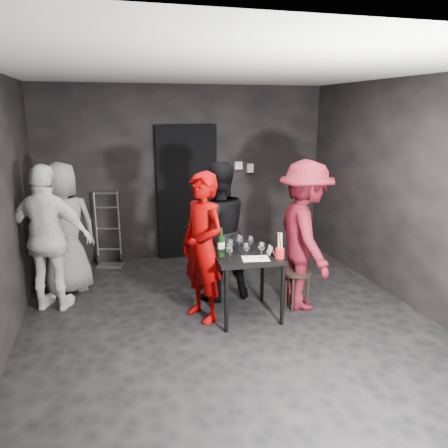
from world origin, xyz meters
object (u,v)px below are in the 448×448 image
object	(u,v)px
stool	(297,278)
server_red	(203,239)
breadstick_cup	(280,246)
man_maroon	(305,223)
bystander_cream	(48,227)
wine_bottle	(221,245)
woman_black	(217,222)
hand_truck	(109,251)
tasting_table	(246,262)
bystander_grey	(63,220)

from	to	relation	value
stool	server_red	bearing A→B (deg)	178.01
breadstick_cup	man_maroon	bearing A→B (deg)	34.77
stool	bystander_cream	bearing A→B (deg)	165.12
man_maroon	wine_bottle	size ratio (longest dim) A/B	6.44
stool	woman_black	world-z (taller)	woman_black
server_red	breadstick_cup	world-z (taller)	server_red
hand_truck	tasting_table	world-z (taller)	hand_truck
breadstick_cup	tasting_table	bearing A→B (deg)	144.03
bystander_cream	breadstick_cup	bearing A→B (deg)	177.33
tasting_table	woman_black	distance (m)	0.71
woman_black	bystander_cream	world-z (taller)	bystander_cream
bystander_grey	breadstick_cup	size ratio (longest dim) A/B	6.28
tasting_table	server_red	world-z (taller)	server_red
woman_black	wine_bottle	bearing A→B (deg)	73.62
hand_truck	woman_black	size ratio (longest dim) A/B	0.57
server_red	wine_bottle	xyz separation A→B (m)	(0.19, -0.08, -0.07)
bystander_grey	wine_bottle	world-z (taller)	bystander_grey
man_maroon	breadstick_cup	bearing A→B (deg)	129.52
bystander_cream	bystander_grey	bearing A→B (deg)	-84.22
tasting_table	bystander_grey	world-z (taller)	bystander_grey
bystander_cream	woman_black	bearing A→B (deg)	-166.00
hand_truck	wine_bottle	distance (m)	2.59
stool	server_red	world-z (taller)	server_red
hand_truck	server_red	world-z (taller)	server_red
wine_bottle	breadstick_cup	size ratio (longest dim) A/B	1.05
stool	breadstick_cup	distance (m)	0.68
bystander_cream	breadstick_cup	xyz separation A→B (m)	(2.46, -1.02, -0.12)
stool	server_red	distance (m)	1.28
man_maroon	wine_bottle	xyz separation A→B (m)	(-1.03, -0.07, -0.17)
hand_truck	server_red	distance (m)	2.46
server_red	wine_bottle	bearing A→B (deg)	42.17
stool	bystander_grey	xyz separation A→B (m)	(-2.69, 1.23, 0.59)
server_red	bystander_grey	world-z (taller)	bystander_grey
woman_black	wine_bottle	xyz separation A→B (m)	(-0.11, -0.59, -0.11)
woman_black	bystander_grey	bearing A→B (deg)	-26.40
tasting_table	breadstick_cup	xyz separation A→B (m)	(0.31, -0.22, 0.24)
hand_truck	wine_bottle	size ratio (longest dim) A/B	3.49
woman_black	man_maroon	distance (m)	1.06
stool	server_red	xyz separation A→B (m)	(-1.14, 0.04, 0.57)
server_red	hand_truck	bearing A→B (deg)	179.92
tasting_table	wine_bottle	size ratio (longest dim) A/B	2.31
man_maroon	bystander_cream	size ratio (longest dim) A/B	1.04
wine_bottle	breadstick_cup	xyz separation A→B (m)	(0.60, -0.23, 0.01)
server_red	bystander_grey	xyz separation A→B (m)	(-1.55, 1.19, 0.02)
bystander_cream	breadstick_cup	distance (m)	2.66
bystander_grey	woman_black	bearing A→B (deg)	140.03
tasting_table	hand_truck	bearing A→B (deg)	123.93
man_maroon	tasting_table	bearing A→B (deg)	100.68
server_red	bystander_cream	distance (m)	1.81
man_maroon	bystander_cream	xyz separation A→B (m)	(-2.89, 0.72, -0.04)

